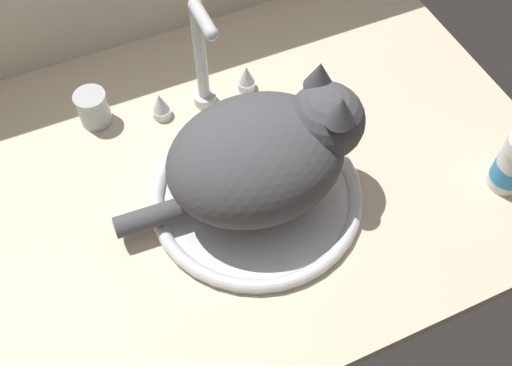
% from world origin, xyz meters
% --- Properties ---
extents(countertop, '(1.10, 0.70, 0.03)m').
position_xyz_m(countertop, '(0.00, 0.00, 0.01)').
color(countertop, beige).
rests_on(countertop, ground).
extents(sink_basin, '(0.33, 0.33, 0.02)m').
position_xyz_m(sink_basin, '(0.06, -0.06, 0.04)').
color(sink_basin, white).
rests_on(sink_basin, countertop).
extents(faucet, '(0.19, 0.10, 0.22)m').
position_xyz_m(faucet, '(0.06, 0.15, 0.11)').
color(faucet, silver).
rests_on(faucet, countertop).
extents(cat, '(0.38, 0.22, 0.20)m').
position_xyz_m(cat, '(0.08, -0.07, 0.14)').
color(cat, '#4C4C51').
rests_on(cat, sink_basin).
extents(metal_jar, '(0.05, 0.05, 0.06)m').
position_xyz_m(metal_jar, '(-0.12, 0.19, 0.06)').
color(metal_jar, '#B2B5BA').
rests_on(metal_jar, countertop).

